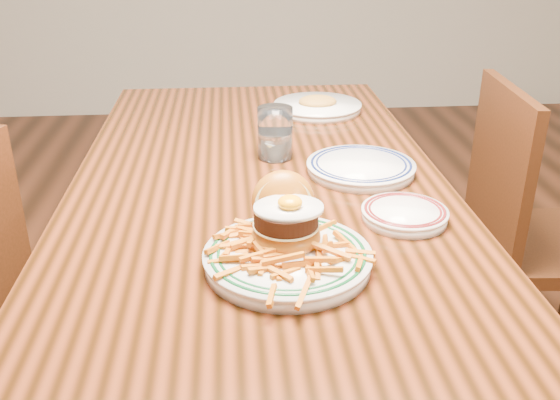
{
  "coord_description": "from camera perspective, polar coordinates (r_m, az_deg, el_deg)",
  "views": [
    {
      "loc": [
        -0.06,
        -1.34,
        1.31
      ],
      "look_at": [
        0.02,
        -0.38,
        0.86
      ],
      "focal_mm": 40.0,
      "sensor_mm": 36.0,
      "label": 1
    }
  ],
  "objects": [
    {
      "name": "side_plate",
      "position": [
        1.25,
        11.32,
        -1.21
      ],
      "size": [
        0.17,
        0.17,
        0.03
      ],
      "rotation": [
        0.0,
        0.0,
        0.09
      ],
      "color": "white",
      "rests_on": "table"
    },
    {
      "name": "far_plate",
      "position": [
        1.92,
        3.45,
        8.56
      ],
      "size": [
        0.27,
        0.27,
        0.05
      ],
      "rotation": [
        0.0,
        0.0,
        0.34
      ],
      "color": "white",
      "rests_on": "table"
    },
    {
      "name": "table",
      "position": [
        1.49,
        -1.89,
        -0.78
      ],
      "size": [
        0.85,
        1.6,
        0.75
      ],
      "color": "black",
      "rests_on": "floor"
    },
    {
      "name": "main_plate",
      "position": [
        1.07,
        0.63,
        -3.88
      ],
      "size": [
        0.29,
        0.3,
        0.14
      ],
      "rotation": [
        0.0,
        0.0,
        -0.01
      ],
      "color": "white",
      "rests_on": "table"
    },
    {
      "name": "chair_right",
      "position": [
        1.92,
        22.02,
        -2.53
      ],
      "size": [
        0.45,
        0.45,
        0.89
      ],
      "rotation": [
        0.0,
        0.0,
        3.06
      ],
      "color": "#3F1D0D",
      "rests_on": "floor"
    },
    {
      "name": "water_glass",
      "position": [
        1.53,
        -0.44,
        5.87
      ],
      "size": [
        0.09,
        0.09,
        0.13
      ],
      "color": "white",
      "rests_on": "table"
    },
    {
      "name": "rear_plate",
      "position": [
        1.46,
        7.4,
        3.04
      ],
      "size": [
        0.25,
        0.25,
        0.03
      ],
      "rotation": [
        0.0,
        0.0,
        0.25
      ],
      "color": "white",
      "rests_on": "table"
    }
  ]
}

